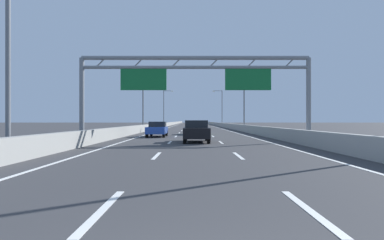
# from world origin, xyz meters

# --- Properties ---
(ground_plane) EXTENTS (260.00, 260.00, 0.00)m
(ground_plane) POSITION_xyz_m (0.00, 100.00, 0.00)
(ground_plane) COLOR #38383A
(lane_dash_left_0) EXTENTS (0.16, 3.00, 0.01)m
(lane_dash_left_0) POSITION_xyz_m (-1.80, 3.50, 0.01)
(lane_dash_left_0) COLOR white
(lane_dash_left_0) RESTS_ON ground_plane
(lane_dash_left_1) EXTENTS (0.16, 3.00, 0.01)m
(lane_dash_left_1) POSITION_xyz_m (-1.80, 12.50, 0.01)
(lane_dash_left_1) COLOR white
(lane_dash_left_1) RESTS_ON ground_plane
(lane_dash_left_2) EXTENTS (0.16, 3.00, 0.01)m
(lane_dash_left_2) POSITION_xyz_m (-1.80, 21.50, 0.01)
(lane_dash_left_2) COLOR white
(lane_dash_left_2) RESTS_ON ground_plane
(lane_dash_left_3) EXTENTS (0.16, 3.00, 0.01)m
(lane_dash_left_3) POSITION_xyz_m (-1.80, 30.50, 0.01)
(lane_dash_left_3) COLOR white
(lane_dash_left_3) RESTS_ON ground_plane
(lane_dash_left_4) EXTENTS (0.16, 3.00, 0.01)m
(lane_dash_left_4) POSITION_xyz_m (-1.80, 39.50, 0.01)
(lane_dash_left_4) COLOR white
(lane_dash_left_4) RESTS_ON ground_plane
(lane_dash_left_5) EXTENTS (0.16, 3.00, 0.01)m
(lane_dash_left_5) POSITION_xyz_m (-1.80, 48.50, 0.01)
(lane_dash_left_5) COLOR white
(lane_dash_left_5) RESTS_ON ground_plane
(lane_dash_left_6) EXTENTS (0.16, 3.00, 0.01)m
(lane_dash_left_6) POSITION_xyz_m (-1.80, 57.50, 0.01)
(lane_dash_left_6) COLOR white
(lane_dash_left_6) RESTS_ON ground_plane
(lane_dash_left_7) EXTENTS (0.16, 3.00, 0.01)m
(lane_dash_left_7) POSITION_xyz_m (-1.80, 66.50, 0.01)
(lane_dash_left_7) COLOR white
(lane_dash_left_7) RESTS_ON ground_plane
(lane_dash_left_8) EXTENTS (0.16, 3.00, 0.01)m
(lane_dash_left_8) POSITION_xyz_m (-1.80, 75.50, 0.01)
(lane_dash_left_8) COLOR white
(lane_dash_left_8) RESTS_ON ground_plane
(lane_dash_left_9) EXTENTS (0.16, 3.00, 0.01)m
(lane_dash_left_9) POSITION_xyz_m (-1.80, 84.50, 0.01)
(lane_dash_left_9) COLOR white
(lane_dash_left_9) RESTS_ON ground_plane
(lane_dash_left_10) EXTENTS (0.16, 3.00, 0.01)m
(lane_dash_left_10) POSITION_xyz_m (-1.80, 93.50, 0.01)
(lane_dash_left_10) COLOR white
(lane_dash_left_10) RESTS_ON ground_plane
(lane_dash_left_11) EXTENTS (0.16, 3.00, 0.01)m
(lane_dash_left_11) POSITION_xyz_m (-1.80, 102.50, 0.01)
(lane_dash_left_11) COLOR white
(lane_dash_left_11) RESTS_ON ground_plane
(lane_dash_left_12) EXTENTS (0.16, 3.00, 0.01)m
(lane_dash_left_12) POSITION_xyz_m (-1.80, 111.50, 0.01)
(lane_dash_left_12) COLOR white
(lane_dash_left_12) RESTS_ON ground_plane
(lane_dash_left_13) EXTENTS (0.16, 3.00, 0.01)m
(lane_dash_left_13) POSITION_xyz_m (-1.80, 120.50, 0.01)
(lane_dash_left_13) COLOR white
(lane_dash_left_13) RESTS_ON ground_plane
(lane_dash_left_14) EXTENTS (0.16, 3.00, 0.01)m
(lane_dash_left_14) POSITION_xyz_m (-1.80, 129.50, 0.01)
(lane_dash_left_14) COLOR white
(lane_dash_left_14) RESTS_ON ground_plane
(lane_dash_left_15) EXTENTS (0.16, 3.00, 0.01)m
(lane_dash_left_15) POSITION_xyz_m (-1.80, 138.50, 0.01)
(lane_dash_left_15) COLOR white
(lane_dash_left_15) RESTS_ON ground_plane
(lane_dash_left_16) EXTENTS (0.16, 3.00, 0.01)m
(lane_dash_left_16) POSITION_xyz_m (-1.80, 147.50, 0.01)
(lane_dash_left_16) COLOR white
(lane_dash_left_16) RESTS_ON ground_plane
(lane_dash_left_17) EXTENTS (0.16, 3.00, 0.01)m
(lane_dash_left_17) POSITION_xyz_m (-1.80, 156.50, 0.01)
(lane_dash_left_17) COLOR white
(lane_dash_left_17) RESTS_ON ground_plane
(lane_dash_right_0) EXTENTS (0.16, 3.00, 0.01)m
(lane_dash_right_0) POSITION_xyz_m (1.80, 3.50, 0.01)
(lane_dash_right_0) COLOR white
(lane_dash_right_0) RESTS_ON ground_plane
(lane_dash_right_1) EXTENTS (0.16, 3.00, 0.01)m
(lane_dash_right_1) POSITION_xyz_m (1.80, 12.50, 0.01)
(lane_dash_right_1) COLOR white
(lane_dash_right_1) RESTS_ON ground_plane
(lane_dash_right_2) EXTENTS (0.16, 3.00, 0.01)m
(lane_dash_right_2) POSITION_xyz_m (1.80, 21.50, 0.01)
(lane_dash_right_2) COLOR white
(lane_dash_right_2) RESTS_ON ground_plane
(lane_dash_right_3) EXTENTS (0.16, 3.00, 0.01)m
(lane_dash_right_3) POSITION_xyz_m (1.80, 30.50, 0.01)
(lane_dash_right_3) COLOR white
(lane_dash_right_3) RESTS_ON ground_plane
(lane_dash_right_4) EXTENTS (0.16, 3.00, 0.01)m
(lane_dash_right_4) POSITION_xyz_m (1.80, 39.50, 0.01)
(lane_dash_right_4) COLOR white
(lane_dash_right_4) RESTS_ON ground_plane
(lane_dash_right_5) EXTENTS (0.16, 3.00, 0.01)m
(lane_dash_right_5) POSITION_xyz_m (1.80, 48.50, 0.01)
(lane_dash_right_5) COLOR white
(lane_dash_right_5) RESTS_ON ground_plane
(lane_dash_right_6) EXTENTS (0.16, 3.00, 0.01)m
(lane_dash_right_6) POSITION_xyz_m (1.80, 57.50, 0.01)
(lane_dash_right_6) COLOR white
(lane_dash_right_6) RESTS_ON ground_plane
(lane_dash_right_7) EXTENTS (0.16, 3.00, 0.01)m
(lane_dash_right_7) POSITION_xyz_m (1.80, 66.50, 0.01)
(lane_dash_right_7) COLOR white
(lane_dash_right_7) RESTS_ON ground_plane
(lane_dash_right_8) EXTENTS (0.16, 3.00, 0.01)m
(lane_dash_right_8) POSITION_xyz_m (1.80, 75.50, 0.01)
(lane_dash_right_8) COLOR white
(lane_dash_right_8) RESTS_ON ground_plane
(lane_dash_right_9) EXTENTS (0.16, 3.00, 0.01)m
(lane_dash_right_9) POSITION_xyz_m (1.80, 84.50, 0.01)
(lane_dash_right_9) COLOR white
(lane_dash_right_9) RESTS_ON ground_plane
(lane_dash_right_10) EXTENTS (0.16, 3.00, 0.01)m
(lane_dash_right_10) POSITION_xyz_m (1.80, 93.50, 0.01)
(lane_dash_right_10) COLOR white
(lane_dash_right_10) RESTS_ON ground_plane
(lane_dash_right_11) EXTENTS (0.16, 3.00, 0.01)m
(lane_dash_right_11) POSITION_xyz_m (1.80, 102.50, 0.01)
(lane_dash_right_11) COLOR white
(lane_dash_right_11) RESTS_ON ground_plane
(lane_dash_right_12) EXTENTS (0.16, 3.00, 0.01)m
(lane_dash_right_12) POSITION_xyz_m (1.80, 111.50, 0.01)
(lane_dash_right_12) COLOR white
(lane_dash_right_12) RESTS_ON ground_plane
(lane_dash_right_13) EXTENTS (0.16, 3.00, 0.01)m
(lane_dash_right_13) POSITION_xyz_m (1.80, 120.50, 0.01)
(lane_dash_right_13) COLOR white
(lane_dash_right_13) RESTS_ON ground_plane
(lane_dash_right_14) EXTENTS (0.16, 3.00, 0.01)m
(lane_dash_right_14) POSITION_xyz_m (1.80, 129.50, 0.01)
(lane_dash_right_14) COLOR white
(lane_dash_right_14) RESTS_ON ground_plane
(lane_dash_right_15) EXTENTS (0.16, 3.00, 0.01)m
(lane_dash_right_15) POSITION_xyz_m (1.80, 138.50, 0.01)
(lane_dash_right_15) COLOR white
(lane_dash_right_15) RESTS_ON ground_plane
(lane_dash_right_16) EXTENTS (0.16, 3.00, 0.01)m
(lane_dash_right_16) POSITION_xyz_m (1.80, 147.50, 0.01)
(lane_dash_right_16) COLOR white
(lane_dash_right_16) RESTS_ON ground_plane
(lane_dash_right_17) EXTENTS (0.16, 3.00, 0.01)m
(lane_dash_right_17) POSITION_xyz_m (1.80, 156.50, 0.01)
(lane_dash_right_17) COLOR white
(lane_dash_right_17) RESTS_ON ground_plane
(edge_line_left) EXTENTS (0.16, 176.00, 0.01)m
(edge_line_left) POSITION_xyz_m (-5.25, 88.00, 0.01)
(edge_line_left) COLOR white
(edge_line_left) RESTS_ON ground_plane
(edge_line_right) EXTENTS (0.16, 176.00, 0.01)m
(edge_line_right) POSITION_xyz_m (5.25, 88.00, 0.01)
(edge_line_right) COLOR white
(edge_line_right) RESTS_ON ground_plane
(barrier_left) EXTENTS (0.45, 220.00, 0.95)m
(barrier_left) POSITION_xyz_m (-6.90, 110.00, 0.47)
(barrier_left) COLOR #9E9E99
(barrier_left) RESTS_ON ground_plane
(barrier_right) EXTENTS (0.45, 220.00, 0.95)m
(barrier_right) POSITION_xyz_m (6.90, 110.00, 0.47)
(barrier_right) COLOR #9E9E99
(barrier_right) RESTS_ON ground_plane
(sign_gantry) EXTENTS (17.19, 0.36, 6.36)m
(sign_gantry) POSITION_xyz_m (0.01, 22.67, 4.84)
(sign_gantry) COLOR gray
(sign_gantry) RESTS_ON ground_plane
(streetlamp_left_near) EXTENTS (2.58, 0.28, 9.50)m
(streetlamp_left_near) POSITION_xyz_m (-7.47, 11.30, 5.40)
(streetlamp_left_near) COLOR slate
(streetlamp_left_near) RESTS_ON ground_plane
(streetlamp_right_near) EXTENTS (2.58, 0.28, 9.50)m
(streetlamp_right_near) POSITION_xyz_m (7.47, 11.30, 5.40)
(streetlamp_right_near) COLOR slate
(streetlamp_right_near) RESTS_ON ground_plane
(streetlamp_left_mid) EXTENTS (2.58, 0.28, 9.50)m
(streetlamp_left_mid) POSITION_xyz_m (-7.47, 49.11, 5.40)
(streetlamp_left_mid) COLOR slate
(streetlamp_left_mid) RESTS_ON ground_plane
(streetlamp_right_mid) EXTENTS (2.58, 0.28, 9.50)m
(streetlamp_right_mid) POSITION_xyz_m (7.47, 49.11, 5.40)
(streetlamp_right_mid) COLOR slate
(streetlamp_right_mid) RESTS_ON ground_plane
(streetlamp_left_far) EXTENTS (2.58, 0.28, 9.50)m
(streetlamp_left_far) POSITION_xyz_m (-7.47, 86.91, 5.40)
(streetlamp_left_far) COLOR slate
(streetlamp_left_far) RESTS_ON ground_plane
(streetlamp_right_far) EXTENTS (2.58, 0.28, 9.50)m
(streetlamp_right_far) POSITION_xyz_m (7.47, 86.91, 5.40)
(streetlamp_right_far) COLOR slate
(streetlamp_right_far) RESTS_ON ground_plane
(blue_car) EXTENTS (1.75, 4.44, 1.44)m
(blue_car) POSITION_xyz_m (-3.55, 29.89, 0.73)
(blue_car) COLOR #2347AD
(blue_car) RESTS_ON ground_plane
(green_car) EXTENTS (1.81, 4.68, 1.39)m
(green_car) POSITION_xyz_m (0.24, 35.14, 0.72)
(green_car) COLOR #1E7A38
(green_car) RESTS_ON ground_plane
(yellow_car) EXTENTS (1.90, 4.63, 1.45)m
(yellow_car) POSITION_xyz_m (0.13, 109.77, 0.75)
(yellow_car) COLOR yellow
(yellow_car) RESTS_ON ground_plane
(black_car) EXTENTS (1.83, 4.40, 1.56)m
(black_car) POSITION_xyz_m (0.08, 21.96, 0.79)
(black_car) COLOR black
(black_car) RESTS_ON ground_plane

